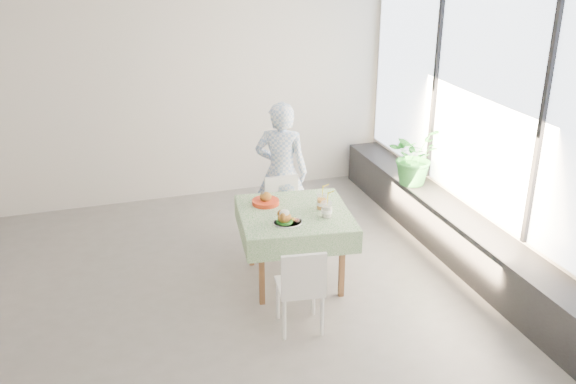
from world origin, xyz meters
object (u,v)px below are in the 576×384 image
object	(u,v)px
juice_cup_orange	(322,203)
diner	(281,172)
main_dish	(286,219)
potted_plant	(414,156)
chair_near	(300,303)
chair_far	(286,228)
cafe_table	(294,238)

from	to	relation	value
juice_cup_orange	diner	bearing A→B (deg)	96.57
main_dish	potted_plant	bearing A→B (deg)	30.11
potted_plant	chair_near	bearing A→B (deg)	-139.33
main_dish	juice_cup_orange	size ratio (longest dim) A/B	0.95
main_dish	juice_cup_orange	distance (m)	0.48
chair_far	juice_cup_orange	world-z (taller)	juice_cup_orange
diner	main_dish	xyz separation A→B (m)	(-0.32, -1.17, -0.00)
potted_plant	main_dish	bearing A→B (deg)	-149.89
cafe_table	potted_plant	xyz separation A→B (m)	(1.73, 0.87, 0.37)
cafe_table	chair_near	size ratio (longest dim) A/B	1.44
chair_far	chair_near	distance (m)	1.50
main_dish	juice_cup_orange	bearing A→B (deg)	26.41
main_dish	potted_plant	world-z (taller)	potted_plant
chair_near	juice_cup_orange	xyz separation A→B (m)	(0.49, 0.79, 0.56)
potted_plant	diner	bearing A→B (deg)	177.38
chair_far	chair_near	xyz separation A→B (m)	(-0.34, -1.46, 0.00)
cafe_table	juice_cup_orange	world-z (taller)	juice_cup_orange
cafe_table	juice_cup_orange	size ratio (longest dim) A/B	4.02
cafe_table	chair_far	xyz separation A→B (m)	(0.12, 0.66, -0.22)
chair_near	main_dish	xyz separation A→B (m)	(0.06, 0.58, 0.54)
cafe_table	potted_plant	bearing A→B (deg)	26.63
chair_near	chair_far	bearing A→B (deg)	76.96
juice_cup_orange	main_dish	bearing A→B (deg)	-153.59
chair_near	juice_cup_orange	size ratio (longest dim) A/B	2.79
chair_far	potted_plant	xyz separation A→B (m)	(1.61, 0.21, 0.59)
cafe_table	potted_plant	distance (m)	1.97
diner	main_dish	distance (m)	1.21
cafe_table	chair_far	bearing A→B (deg)	79.50
cafe_table	diner	size ratio (longest dim) A/B	0.74
cafe_table	chair_far	world-z (taller)	chair_far
cafe_table	diner	world-z (taller)	diner
chair_near	potted_plant	size ratio (longest dim) A/B	1.20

